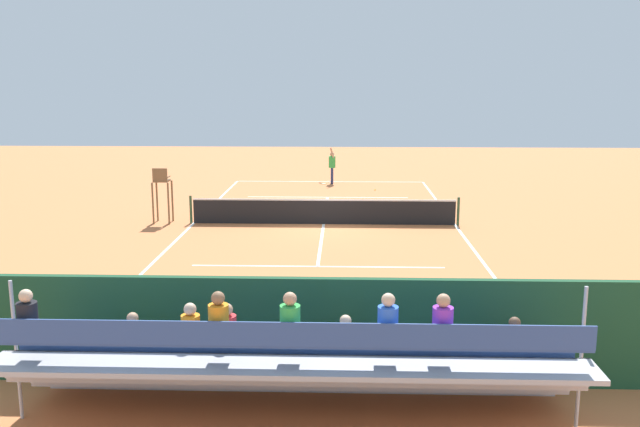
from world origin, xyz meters
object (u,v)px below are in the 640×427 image
bleacher_stand (293,363)px  courtside_bench (434,341)px  tennis_net (324,211)px  tennis_ball_near (375,190)px  umpire_chair (162,189)px  equipment_bag (326,361)px  tennis_player (332,164)px  tennis_racket (323,184)px

bleacher_stand → courtside_bench: (-2.55, -2.12, -0.43)m
tennis_net → tennis_ball_near: size_ratio=156.06×
bleacher_stand → tennis_ball_near: size_ratio=137.27×
bleacher_stand → umpire_chair: size_ratio=4.23×
tennis_net → umpire_chair: 6.25m
equipment_bag → tennis_net: bearing=-88.1°
umpire_chair → courtside_bench: bearing=123.2°
equipment_bag → tennis_player: bearing=-89.3°
bleacher_stand → tennis_racket: size_ratio=16.73×
bleacher_stand → umpire_chair: 16.61m
equipment_bag → bleacher_stand: bearing=76.4°
bleacher_stand → umpire_chair: bleacher_stand is taller
courtside_bench → tennis_player: tennis_player is taller
bleacher_stand → tennis_player: bleacher_stand is taller
umpire_chair → tennis_ball_near: (-8.51, -8.08, -1.28)m
tennis_net → tennis_player: (-0.13, -10.31, 0.51)m
tennis_net → tennis_racket: size_ratio=19.01×
tennis_player → tennis_ball_near: bearing=134.6°
courtside_bench → equipment_bag: 2.11m
bleacher_stand → tennis_racket: bearing=-89.4°
equipment_bag → tennis_racket: bearing=-88.2°
tennis_player → tennis_racket: (0.45, 0.14, -1.00)m
bleacher_stand → tennis_racket: bleacher_stand is taller
umpire_chair → courtside_bench: 15.92m
tennis_player → bleacher_stand: bearing=89.6°
bleacher_stand → equipment_bag: bleacher_stand is taller
tennis_net → bleacher_stand: (0.04, 15.39, 0.49)m
bleacher_stand → courtside_bench: 3.35m
bleacher_stand → courtside_bench: bleacher_stand is taller
umpire_chair → tennis_ball_near: umpire_chair is taller
equipment_bag → tennis_ball_near: bearing=-95.0°
tennis_racket → tennis_ball_near: bearing=141.8°
tennis_net → umpire_chair: bearing=-0.3°
umpire_chair → bleacher_stand: bearing=111.8°
tennis_racket → umpire_chair: bearing=59.9°
tennis_net → bleacher_stand: bearing=89.9°
tennis_net → tennis_player: bearing=-90.7°
umpire_chair → equipment_bag: size_ratio=2.38×
umpire_chair → tennis_player: umpire_chair is taller
bleacher_stand → equipment_bag: size_ratio=10.07×
umpire_chair → tennis_racket: umpire_chair is taller
umpire_chair → tennis_ball_near: size_ratio=32.42×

